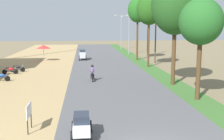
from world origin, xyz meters
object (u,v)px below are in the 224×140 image
at_px(median_tree_fourth, 138,10).
at_px(motorbike_ahead_second, 92,73).
at_px(median_tree_nearest, 201,22).
at_px(car_hatchback_white, 82,124).
at_px(streetlamp_mid, 121,29).
at_px(median_tree_third, 149,10).
at_px(utility_pole_near, 148,29).
at_px(parked_motorbike_third, 1,77).
at_px(vendor_umbrella, 43,47).
at_px(parked_motorbike_fifth, 18,68).
at_px(streetlamp_near, 129,32).
at_px(utility_pole_far, 156,31).
at_px(median_tree_second, 175,4).
at_px(car_van_silver, 83,54).
at_px(parked_motorbike_fourth, 10,70).
at_px(street_signboard, 29,112).

xyz_separation_m(median_tree_fourth, motorbike_ahead_second, (-7.81, -16.50, -7.11)).
height_order(median_tree_nearest, car_hatchback_white, median_tree_nearest).
bearing_deg(streetlamp_mid, median_tree_third, -90.11).
height_order(median_tree_third, utility_pole_near, median_tree_third).
relative_size(parked_motorbike_third, car_hatchback_white, 0.90).
bearing_deg(streetlamp_mid, car_hatchback_white, -99.97).
distance_m(vendor_umbrella, median_tree_nearest, 28.82).
bearing_deg(parked_motorbike_fifth, streetlamp_near, 48.48).
bearing_deg(parked_motorbike_fifth, median_tree_third, 8.48).
bearing_deg(streetlamp_near, utility_pole_far, -81.38).
height_order(car_hatchback_white, motorbike_ahead_second, motorbike_ahead_second).
distance_m(parked_motorbike_fifth, streetlamp_mid, 34.68).
distance_m(median_tree_second, motorbike_ahead_second, 10.41).
bearing_deg(car_hatchback_white, median_tree_third, 69.02).
bearing_deg(streetlamp_mid, car_van_silver, -114.94).
relative_size(median_tree_nearest, utility_pole_near, 0.80).
bearing_deg(utility_pole_near, parked_motorbike_fourth, -139.85).
distance_m(median_tree_fourth, streetlamp_near, 9.47).
bearing_deg(median_tree_second, utility_pole_near, 82.48).
height_order(streetlamp_near, utility_pole_far, utility_pole_far).
height_order(vendor_umbrella, median_tree_third, median_tree_third).
distance_m(car_hatchback_white, motorbike_ahead_second, 14.32).
xyz_separation_m(street_signboard, median_tree_fourth, (11.60, 29.63, 6.85)).
distance_m(parked_motorbike_fifth, utility_pole_near, 25.38).
distance_m(parked_motorbike_fourth, utility_pole_far, 21.08).
bearing_deg(utility_pole_far, median_tree_third, -116.79).
xyz_separation_m(streetlamp_near, motorbike_ahead_second, (-7.91, -25.26, -3.50)).
distance_m(parked_motorbike_third, streetlamp_mid, 39.83).
bearing_deg(median_tree_nearest, parked_motorbike_fourth, 143.02).
relative_size(median_tree_fourth, utility_pole_near, 1.05).
bearing_deg(street_signboard, median_tree_second, 43.08).
xyz_separation_m(parked_motorbike_third, streetlamp_near, (17.05, 24.55, 3.81)).
distance_m(median_tree_nearest, median_tree_fourth, 24.49).
bearing_deg(streetlamp_near, car_hatchback_white, -102.72).
bearing_deg(car_van_silver, car_hatchback_white, -90.00).
relative_size(parked_motorbike_fourth, streetlamp_mid, 0.23).
bearing_deg(street_signboard, median_tree_nearest, 24.42).
height_order(parked_motorbike_fourth, utility_pole_far, utility_pole_far).
height_order(median_tree_second, streetlamp_mid, median_tree_second).
distance_m(median_tree_fourth, motorbike_ahead_second, 19.59).
bearing_deg(street_signboard, parked_motorbike_fourth, 106.96).
bearing_deg(vendor_umbrella, utility_pole_far, -12.81).
distance_m(parked_motorbike_fourth, median_tree_fourth, 21.94).
relative_size(median_tree_third, streetlamp_mid, 1.22).
distance_m(parked_motorbike_third, motorbike_ahead_second, 9.17).
height_order(street_signboard, utility_pole_far, utility_pole_far).
relative_size(parked_motorbike_fourth, median_tree_nearest, 0.24).
relative_size(parked_motorbike_fifth, median_tree_second, 0.17).
xyz_separation_m(parked_motorbike_third, parked_motorbike_fifth, (0.32, 5.66, 0.00)).
relative_size(median_tree_second, streetlamp_near, 1.39).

